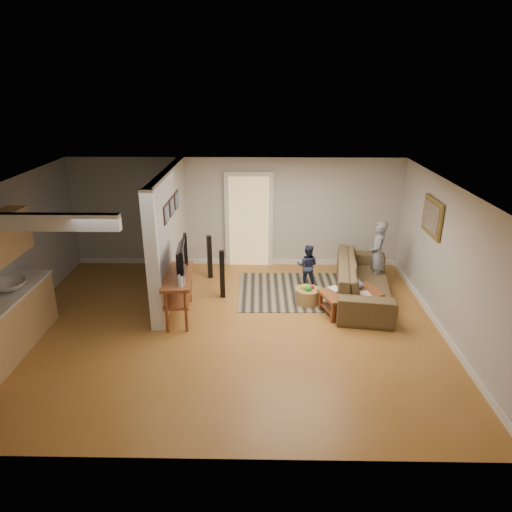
# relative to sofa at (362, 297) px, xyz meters

# --- Properties ---
(ground) EXTENTS (7.50, 7.50, 0.00)m
(ground) POSITION_rel_sofa_xyz_m (-2.62, -1.23, 0.00)
(ground) COLOR #936225
(ground) RESTS_ON ground
(room_shell) EXTENTS (7.54, 6.02, 2.52)m
(room_shell) POSITION_rel_sofa_xyz_m (-3.69, -0.80, 1.46)
(room_shell) COLOR #B2AFAB
(room_shell) RESTS_ON ground
(area_rug) EXTENTS (2.58, 1.90, 0.01)m
(area_rug) POSITION_rel_sofa_xyz_m (-1.21, 0.25, 0.01)
(area_rug) COLOR black
(area_rug) RESTS_ON ground
(sofa) EXTENTS (1.40, 2.73, 0.76)m
(sofa) POSITION_rel_sofa_xyz_m (0.00, 0.00, 0.00)
(sofa) COLOR #4D3E26
(sofa) RESTS_ON ground
(coffee_table) EXTENTS (1.22, 0.95, 0.64)m
(coffee_table) POSITION_rel_sofa_xyz_m (-0.36, -0.62, 0.33)
(coffee_table) COLOR maroon
(coffee_table) RESTS_ON ground
(tv_console) EXTENTS (0.62, 1.36, 1.14)m
(tv_console) POSITION_rel_sofa_xyz_m (-3.51, -0.83, 0.76)
(tv_console) COLOR maroon
(tv_console) RESTS_ON ground
(speaker_left) EXTENTS (0.11, 0.11, 0.99)m
(speaker_left) POSITION_rel_sofa_xyz_m (-2.80, -0.03, 0.49)
(speaker_left) COLOR black
(speaker_left) RESTS_ON ground
(speaker_right) EXTENTS (0.12, 0.12, 0.97)m
(speaker_right) POSITION_rel_sofa_xyz_m (-3.16, 0.94, 0.48)
(speaker_right) COLOR black
(speaker_right) RESTS_ON ground
(toy_basket) EXTENTS (0.47, 0.47, 0.42)m
(toy_basket) POSITION_rel_sofa_xyz_m (-1.13, -0.28, 0.17)
(toy_basket) COLOR olive
(toy_basket) RESTS_ON ground
(child) EXTENTS (0.44, 0.57, 1.42)m
(child) POSITION_rel_sofa_xyz_m (0.38, 0.58, 0.00)
(child) COLOR gray
(child) RESTS_ON ground
(toddler) EXTENTS (0.52, 0.45, 0.92)m
(toddler) POSITION_rel_sofa_xyz_m (-1.07, 0.53, 0.00)
(toddler) COLOR #202843
(toddler) RESTS_ON ground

